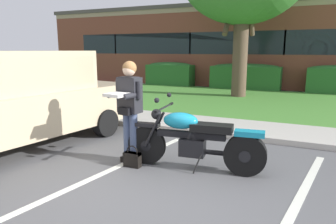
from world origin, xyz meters
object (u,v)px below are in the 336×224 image
rider_person (129,104)px  brick_building (292,46)px  motorcycle (199,140)px  hedge_left (170,73)px  hedge_center_left (245,76)px  handbag (132,158)px  parked_suv_adjacent (15,99)px

rider_person → brick_building: brick_building is taller
motorcycle → hedge_left: 11.79m
hedge_left → brick_building: bearing=43.5°
motorcycle → hedge_center_left: size_ratio=0.69×
rider_person → hedge_left: 11.47m
motorcycle → handbag: motorcycle is taller
hedge_left → parked_suv_adjacent: bearing=-81.0°
motorcycle → parked_suv_adjacent: parked_suv_adjacent is taller
motorcycle → hedge_center_left: hedge_center_left is taller
motorcycle → parked_suv_adjacent: size_ratio=0.44×
parked_suv_adjacent → hedge_center_left: parked_suv_adjacent is taller
handbag → hedge_left: hedge_left is taller
brick_building → handbag: bearing=-94.2°
rider_person → parked_suv_adjacent: 2.47m
hedge_center_left → handbag: bearing=-87.8°
handbag → brick_building: brick_building is taller
motorcycle → brick_building: 15.83m
rider_person → handbag: (0.15, -0.18, -0.86)m
motorcycle → brick_building: bearing=89.4°
motorcycle → rider_person: 1.30m
rider_person → motorcycle: bearing=8.1°
hedge_left → brick_building: brick_building is taller
motorcycle → brick_building: size_ratio=0.08×
motorcycle → handbag: bearing=-161.1°
motorcycle → parked_suv_adjacent: 3.68m
motorcycle → rider_person: (-1.18, -0.17, 0.53)m
hedge_left → hedge_center_left: bearing=0.0°
motorcycle → parked_suv_adjacent: (-3.64, -0.36, 0.48)m
hedge_left → brick_building: (5.52, 5.24, 1.45)m
hedge_center_left → brick_building: size_ratio=0.12×
rider_person → parked_suv_adjacent: bearing=-175.5°
handbag → motorcycle: bearing=18.9°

